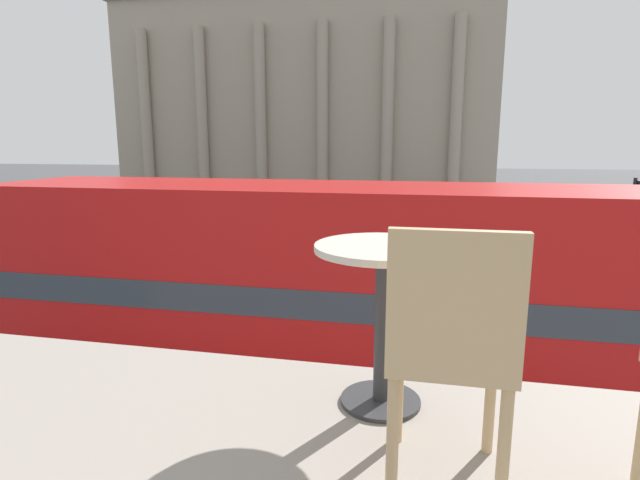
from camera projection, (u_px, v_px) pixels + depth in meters
The scene contains 11 objects.
double_decker_bus at pixel (330, 292), 8.43m from camera, with size 11.50×2.69×4.08m.
cafe_dining_table at pixel (383, 289), 2.16m from camera, with size 0.60×0.60×0.73m.
cafe_chair_0 at pixel (450, 344), 1.61m from camera, with size 0.40×0.40×0.91m.
plaza_building_left at pixel (314, 103), 48.24m from camera, with size 33.13×17.13×17.21m.
traffic_light_near at pixel (387, 238), 12.08m from camera, with size 0.42×0.24×3.84m.
traffic_light_mid at pixel (634, 212), 17.85m from camera, with size 0.42×0.24×3.56m.
car_maroon at pixel (242, 236), 22.30m from camera, with size 4.20×1.93×1.35m.
car_white at pixel (495, 235), 22.51m from camera, with size 4.20×1.93×1.35m.
pedestrian_white at pixel (352, 277), 14.13m from camera, with size 0.32×0.32×1.78m.
pedestrian_black at pixel (327, 203), 31.75m from camera, with size 0.32×0.32×1.76m.
pedestrian_blue at pixel (333, 211), 28.37m from camera, with size 0.32×0.32×1.67m.
Camera 1 is at (0.57, -2.44, 4.75)m, focal length 28.00 mm.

